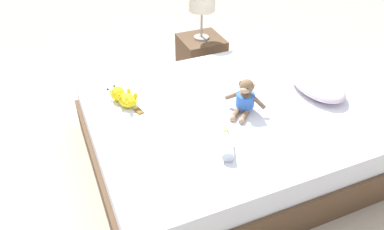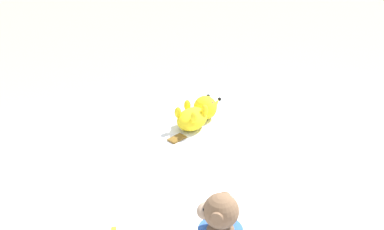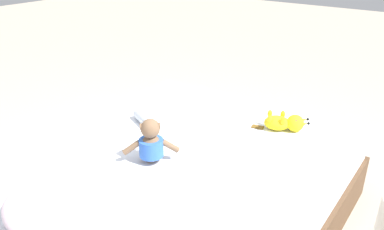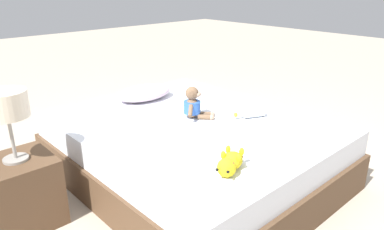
# 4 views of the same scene
# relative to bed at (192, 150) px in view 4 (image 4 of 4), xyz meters

# --- Properties ---
(ground_plane) EXTENTS (16.00, 16.00, 0.00)m
(ground_plane) POSITION_rel_bed_xyz_m (0.00, 0.00, -0.22)
(ground_plane) COLOR #B7A893
(bed) EXTENTS (1.55, 1.92, 0.44)m
(bed) POSITION_rel_bed_xyz_m (0.00, 0.00, 0.00)
(bed) COLOR brown
(bed) RESTS_ON ground_plane
(pillow) EXTENTS (0.50, 0.32, 0.11)m
(pillow) POSITION_rel_bed_xyz_m (0.05, 0.65, 0.28)
(pillow) COLOR silver
(pillow) RESTS_ON bed
(plush_monkey) EXTENTS (0.26, 0.26, 0.24)m
(plush_monkey) POSITION_rel_bed_xyz_m (0.06, 0.05, 0.32)
(plush_monkey) COLOR brown
(plush_monkey) RESTS_ON bed
(plush_yellow_creature) EXTENTS (0.32, 0.20, 0.10)m
(plush_yellow_creature) POSITION_rel_bed_xyz_m (-0.34, -0.66, 0.27)
(plush_yellow_creature) COLOR yellow
(plush_yellow_creature) RESTS_ON bed
(glass_bottle) EXTENTS (0.23, 0.14, 0.07)m
(glass_bottle) POSITION_rel_bed_xyz_m (0.38, -0.24, 0.26)
(glass_bottle) COLOR silver
(glass_bottle) RESTS_ON bed
(nightstand) EXTENTS (0.38, 0.38, 0.42)m
(nightstand) POSITION_rel_bed_xyz_m (-1.12, 0.27, -0.00)
(nightstand) COLOR brown
(nightstand) RESTS_ON ground_plane
(bedside_lamp) EXTENTS (0.23, 0.23, 0.41)m
(bedside_lamp) POSITION_rel_bed_xyz_m (-1.12, 0.27, 0.53)
(bedside_lamp) COLOR gray
(bedside_lamp) RESTS_ON nightstand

